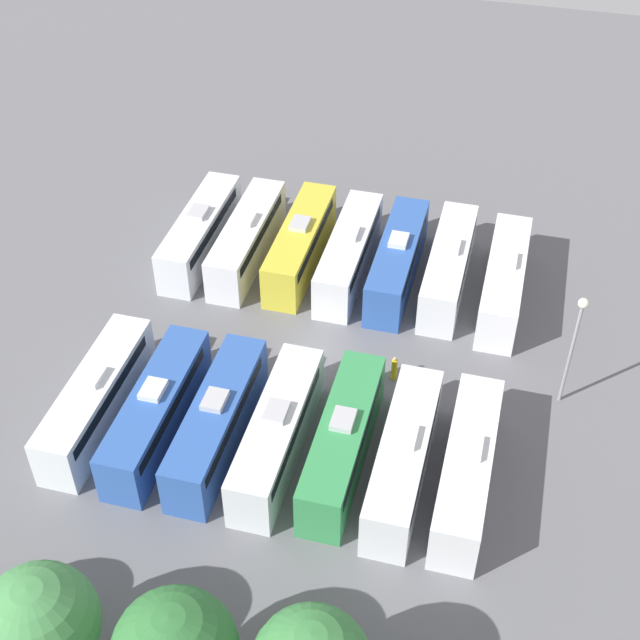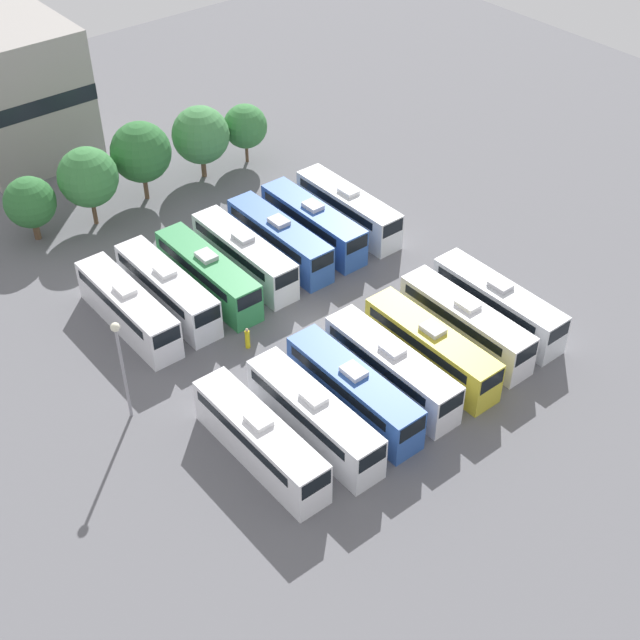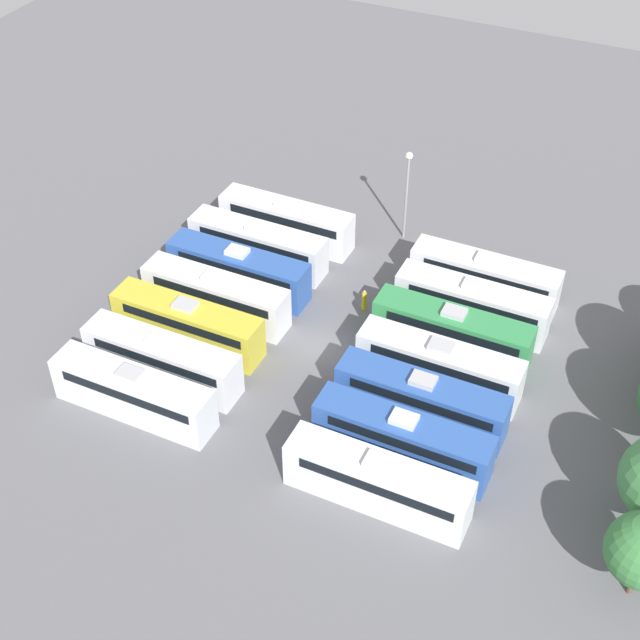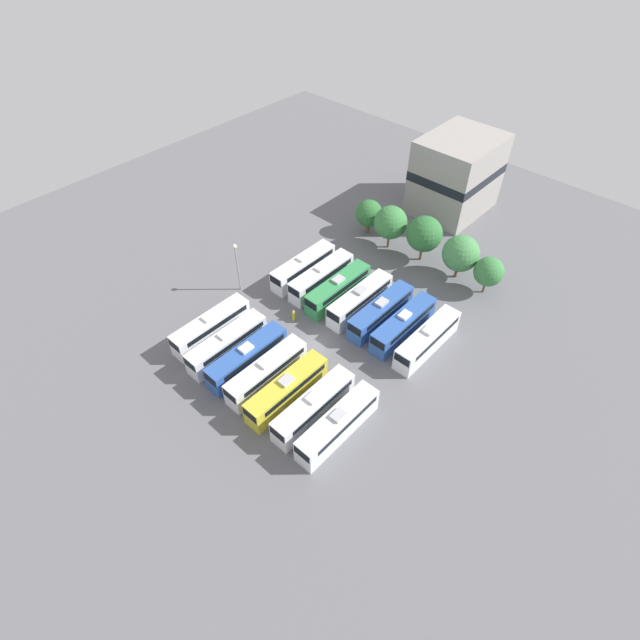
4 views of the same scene
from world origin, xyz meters
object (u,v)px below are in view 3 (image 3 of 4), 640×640
object	(u,v)px
bus_2	(239,269)
bus_6	(134,392)
bus_10	(440,365)
bus_3	(216,295)
bus_9	(453,331)
bus_13	(378,481)
bus_1	(258,244)
worker_person	(364,301)
bus_11	(422,399)
bus_8	(472,303)
light_pole	(407,181)
bus_0	(287,221)
bus_7	(485,276)
bus_12	(403,438)
bus_4	(188,323)
bus_5	(162,358)

from	to	relation	value
bus_2	bus_6	distance (m)	14.19
bus_10	bus_3	bearing A→B (deg)	-90.10
bus_9	bus_13	size ratio (longest dim) A/B	1.00
bus_10	bus_1	bearing A→B (deg)	-111.72
bus_10	worker_person	size ratio (longest dim) A/B	6.37
bus_1	bus_11	distance (m)	20.21
bus_2	bus_8	world-z (taller)	same
worker_person	light_pole	bearing A→B (deg)	-175.80
bus_0	bus_9	xyz separation A→B (m)	(7.09, 16.42, 0.00)
bus_8	bus_10	world-z (taller)	same
bus_7	bus_12	bearing A→B (deg)	0.95
bus_2	bus_3	size ratio (longest dim) A/B	1.00
bus_11	bus_12	world-z (taller)	same
bus_2	bus_10	distance (m)	17.41
bus_1	light_pole	xyz separation A→B (m)	(-8.17, 9.00, 3.52)
bus_10	bus_13	bearing A→B (deg)	0.33
bus_4	bus_5	world-z (taller)	same
bus_3	light_pole	bearing A→B (deg)	149.82
worker_person	bus_11	bearing A→B (deg)	41.44
bus_4	light_pole	bearing A→B (deg)	154.30
bus_0	bus_3	world-z (taller)	same
bus_2	bus_13	distance (m)	22.26
bus_4	bus_6	distance (m)	7.29
bus_1	bus_2	bearing A→B (deg)	3.84
bus_0	bus_8	bearing A→B (deg)	77.65
bus_7	light_pole	bearing A→B (deg)	-119.47
bus_9	bus_13	xyz separation A→B (m)	(14.41, 0.40, 0.00)
bus_0	bus_5	bearing A→B (deg)	-0.35
bus_10	bus_11	xyz separation A→B (m)	(3.49, 0.04, 0.00)
bus_10	bus_12	distance (m)	7.06
bus_0	bus_5	world-z (taller)	same
bus_2	bus_10	bearing A→B (deg)	78.69
bus_2	bus_11	distance (m)	18.45
bus_2	bus_5	bearing A→B (deg)	1.10
bus_7	bus_0	bearing A→B (deg)	-90.87
light_pole	bus_10	bearing A→B (deg)	28.86
bus_10	bus_11	world-z (taller)	same
bus_1	bus_12	distance (m)	22.34
bus_5	bus_12	bearing A→B (deg)	90.84
bus_13	worker_person	world-z (taller)	bus_13
bus_1	bus_10	bearing A→B (deg)	68.28
bus_3	bus_5	xyz separation A→B (m)	(7.34, 0.18, 0.00)
bus_5	worker_person	bearing A→B (deg)	143.25
bus_4	light_pole	distance (m)	20.91
bus_1	bus_13	size ratio (longest dim) A/B	1.00
bus_11	bus_1	bearing A→B (deg)	-120.92
bus_5	bus_0	bearing A→B (deg)	179.65
bus_12	worker_person	bearing A→B (deg)	-147.65
bus_6	bus_10	world-z (taller)	same
bus_8	bus_12	xyz separation A→B (m)	(14.10, 0.17, 0.00)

